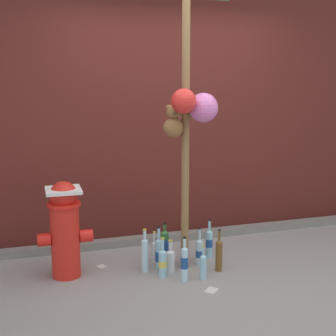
{
  "coord_description": "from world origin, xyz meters",
  "views": [
    {
      "loc": [
        -1.61,
        -3.6,
        1.79
      ],
      "look_at": [
        -0.33,
        0.47,
        0.96
      ],
      "focal_mm": 52.49,
      "sensor_mm": 36.0,
      "label": 1
    }
  ],
  "objects_px": {
    "bottle_3": "(203,266)",
    "bottle_8": "(163,262)",
    "bottle_5": "(199,251)",
    "bottle_2": "(170,259)",
    "bottle_6": "(184,251)",
    "memorial_post": "(189,81)",
    "bottle_10": "(154,250)",
    "bottle_11": "(209,243)",
    "bottle_1": "(185,262)",
    "bottle_0": "(145,254)",
    "bottle_4": "(159,253)",
    "bottle_9": "(165,245)",
    "fire_hydrant": "(65,227)",
    "bottle_7": "(219,254)"
  },
  "relations": [
    {
      "from": "bottle_6",
      "to": "bottle_8",
      "type": "bearing_deg",
      "value": -142.73
    },
    {
      "from": "bottle_4",
      "to": "bottle_10",
      "type": "relative_size",
      "value": 1.35
    },
    {
      "from": "bottle_1",
      "to": "bottle_2",
      "type": "xyz_separation_m",
      "value": [
        -0.06,
        0.22,
        -0.05
      ]
    },
    {
      "from": "bottle_10",
      "to": "bottle_11",
      "type": "distance_m",
      "value": 0.55
    },
    {
      "from": "bottle_8",
      "to": "bottle_9",
      "type": "relative_size",
      "value": 0.93
    },
    {
      "from": "bottle_0",
      "to": "bottle_1",
      "type": "distance_m",
      "value": 0.41
    },
    {
      "from": "bottle_11",
      "to": "bottle_0",
      "type": "bearing_deg",
      "value": -167.69
    },
    {
      "from": "bottle_3",
      "to": "bottle_8",
      "type": "relative_size",
      "value": 0.85
    },
    {
      "from": "memorial_post",
      "to": "bottle_6",
      "type": "relative_size",
      "value": 8.73
    },
    {
      "from": "bottle_0",
      "to": "bottle_11",
      "type": "distance_m",
      "value": 0.71
    },
    {
      "from": "bottle_0",
      "to": "bottle_4",
      "type": "xyz_separation_m",
      "value": [
        0.14,
        0.03,
        -0.02
      ]
    },
    {
      "from": "bottle_3",
      "to": "bottle_8",
      "type": "distance_m",
      "value": 0.36
    },
    {
      "from": "memorial_post",
      "to": "bottle_11",
      "type": "bearing_deg",
      "value": 36.64
    },
    {
      "from": "bottle_3",
      "to": "bottle_8",
      "type": "xyz_separation_m",
      "value": [
        -0.33,
        0.16,
        0.01
      ]
    },
    {
      "from": "bottle_5",
      "to": "bottle_10",
      "type": "distance_m",
      "value": 0.43
    },
    {
      "from": "bottle_2",
      "to": "bottle_3",
      "type": "relative_size",
      "value": 0.99
    },
    {
      "from": "bottle_5",
      "to": "bottle_8",
      "type": "distance_m",
      "value": 0.45
    },
    {
      "from": "bottle_3",
      "to": "bottle_7",
      "type": "height_order",
      "value": "bottle_7"
    },
    {
      "from": "bottle_2",
      "to": "bottle_4",
      "type": "bearing_deg",
      "value": 124.77
    },
    {
      "from": "bottle_3",
      "to": "bottle_5",
      "type": "distance_m",
      "value": 0.34
    },
    {
      "from": "bottle_1",
      "to": "bottle_3",
      "type": "xyz_separation_m",
      "value": [
        0.17,
        -0.01,
        -0.05
      ]
    },
    {
      "from": "bottle_6",
      "to": "bottle_11",
      "type": "height_order",
      "value": "bottle_11"
    },
    {
      "from": "fire_hydrant",
      "to": "bottle_2",
      "type": "height_order",
      "value": "fire_hydrant"
    },
    {
      "from": "bottle_8",
      "to": "bottle_11",
      "type": "xyz_separation_m",
      "value": [
        0.57,
        0.3,
        0.02
      ]
    },
    {
      "from": "memorial_post",
      "to": "bottle_11",
      "type": "distance_m",
      "value": 1.62
    },
    {
      "from": "bottle_1",
      "to": "bottle_7",
      "type": "bearing_deg",
      "value": 16.92
    },
    {
      "from": "fire_hydrant",
      "to": "bottle_3",
      "type": "distance_m",
      "value": 1.26
    },
    {
      "from": "bottle_1",
      "to": "bottle_8",
      "type": "distance_m",
      "value": 0.22
    },
    {
      "from": "bottle_4",
      "to": "bottle_9",
      "type": "relative_size",
      "value": 1.04
    },
    {
      "from": "bottle_2",
      "to": "bottle_11",
      "type": "relative_size",
      "value": 0.78
    },
    {
      "from": "bottle_2",
      "to": "bottle_6",
      "type": "distance_m",
      "value": 0.22
    },
    {
      "from": "bottle_0",
      "to": "bottle_4",
      "type": "distance_m",
      "value": 0.15
    },
    {
      "from": "bottle_5",
      "to": "bottle_6",
      "type": "relative_size",
      "value": 1.05
    },
    {
      "from": "bottle_3",
      "to": "bottle_5",
      "type": "height_order",
      "value": "bottle_5"
    },
    {
      "from": "bottle_9",
      "to": "bottle_4",
      "type": "bearing_deg",
      "value": -125.74
    },
    {
      "from": "bottle_5",
      "to": "bottle_6",
      "type": "bearing_deg",
      "value": 165.37
    },
    {
      "from": "bottle_3",
      "to": "bottle_9",
      "type": "bearing_deg",
      "value": 113.27
    },
    {
      "from": "bottle_3",
      "to": "memorial_post",
      "type": "bearing_deg",
      "value": 105.08
    },
    {
      "from": "bottle_5",
      "to": "bottle_7",
      "type": "distance_m",
      "value": 0.23
    },
    {
      "from": "fire_hydrant",
      "to": "bottle_0",
      "type": "relative_size",
      "value": 2.14
    },
    {
      "from": "bottle_8",
      "to": "fire_hydrant",
      "type": "bearing_deg",
      "value": 162.02
    },
    {
      "from": "bottle_8",
      "to": "bottle_0",
      "type": "bearing_deg",
      "value": 129.17
    },
    {
      "from": "fire_hydrant",
      "to": "bottle_9",
      "type": "relative_size",
      "value": 2.23
    },
    {
      "from": "bottle_2",
      "to": "bottle_11",
      "type": "distance_m",
      "value": 0.53
    },
    {
      "from": "fire_hydrant",
      "to": "bottle_7",
      "type": "distance_m",
      "value": 1.41
    },
    {
      "from": "memorial_post",
      "to": "bottle_4",
      "type": "relative_size",
      "value": 7.42
    },
    {
      "from": "memorial_post",
      "to": "bottle_2",
      "type": "bearing_deg",
      "value": -179.32
    },
    {
      "from": "bottle_2",
      "to": "bottle_3",
      "type": "distance_m",
      "value": 0.32
    },
    {
      "from": "bottle_2",
      "to": "bottle_8",
      "type": "xyz_separation_m",
      "value": [
        -0.1,
        -0.07,
        0.01
      ]
    },
    {
      "from": "bottle_5",
      "to": "bottle_9",
      "type": "relative_size",
      "value": 0.92
    }
  ]
}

